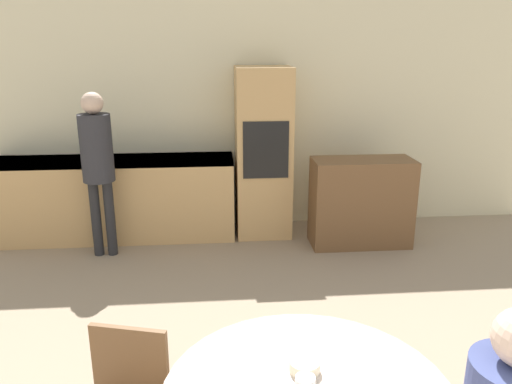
# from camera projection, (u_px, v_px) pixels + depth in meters

# --- Properties ---
(wall_back) EXTENTS (7.01, 0.05, 2.60)m
(wall_back) POSITION_uv_depth(u_px,v_px,m) (235.00, 115.00, 5.67)
(wall_back) COLOR beige
(wall_back) RESTS_ON ground_plane
(kitchen_counter) EXTENTS (2.60, 0.60, 0.89)m
(kitchen_counter) POSITION_uv_depth(u_px,v_px,m) (115.00, 197.00, 5.47)
(kitchen_counter) COLOR tan
(kitchen_counter) RESTS_ON ground_plane
(oven_unit) EXTENTS (0.60, 0.59, 1.85)m
(oven_unit) POSITION_uv_depth(u_px,v_px,m) (263.00, 153.00, 5.48)
(oven_unit) COLOR tan
(oven_unit) RESTS_ON ground_plane
(sideboard) EXTENTS (1.05, 0.45, 0.93)m
(sideboard) POSITION_uv_depth(u_px,v_px,m) (361.00, 202.00, 5.28)
(sideboard) COLOR brown
(sideboard) RESTS_ON ground_plane
(person_standing) EXTENTS (0.31, 0.31, 1.65)m
(person_standing) POSITION_uv_depth(u_px,v_px,m) (97.00, 156.00, 4.83)
(person_standing) COLOR #262628
(person_standing) RESTS_ON ground_plane
(bowl_near) EXTENTS (0.13, 0.13, 0.05)m
(bowl_near) POSITION_uv_depth(u_px,v_px,m) (305.00, 366.00, 2.13)
(bowl_near) COLOR beige
(bowl_near) RESTS_ON dining_table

